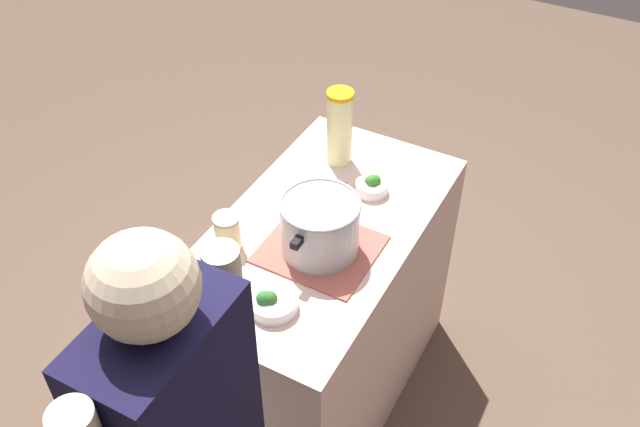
{
  "coord_description": "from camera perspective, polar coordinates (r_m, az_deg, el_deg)",
  "views": [
    {
      "loc": [
        1.45,
        0.79,
        2.4
      ],
      "look_at": [
        0.0,
        0.0,
        0.94
      ],
      "focal_mm": 39.04,
      "sensor_mm": 36.0,
      "label": 1
    }
  ],
  "objects": [
    {
      "name": "ground_plane",
      "position": [
        2.91,
        0.0,
        -14.02
      ],
      "size": [
        8.0,
        8.0,
        0.0
      ],
      "primitive_type": "plane",
      "color": "brown"
    },
    {
      "name": "counter_slab",
      "position": [
        2.56,
        0.0,
        -8.35
      ],
      "size": [
        1.1,
        0.6,
        0.89
      ],
      "primitive_type": "cube",
      "color": "beige",
      "rests_on": "ground_plane"
    },
    {
      "name": "dish_cloth",
      "position": [
        2.15,
        0.0,
        -2.92
      ],
      "size": [
        0.31,
        0.34,
        0.01
      ],
      "primitive_type": "cube",
      "color": "#A7544A",
      "rests_on": "counter_slab"
    },
    {
      "name": "cooking_pot",
      "position": [
        2.08,
        0.0,
        -0.97
      ],
      "size": [
        0.31,
        0.24,
        0.18
      ],
      "color": "#B7B7BC",
      "rests_on": "dish_cloth"
    },
    {
      "name": "lemonade_pitcher",
      "position": [
        2.42,
        1.61,
        7.08
      ],
      "size": [
        0.09,
        0.09,
        0.28
      ],
      "color": "#EAF1A4",
      "rests_on": "counter_slab"
    },
    {
      "name": "mason_jar",
      "position": [
        2.14,
        -7.58,
        -1.54
      ],
      "size": [
        0.08,
        0.08,
        0.12
      ],
      "color": "#EBEB9C",
      "rests_on": "counter_slab"
    },
    {
      "name": "broccoli_bowl_front",
      "position": [
        1.98,
        -3.94,
        -7.28
      ],
      "size": [
        0.14,
        0.14,
        0.07
      ],
      "color": "silver",
      "rests_on": "counter_slab"
    },
    {
      "name": "broccoli_bowl_center",
      "position": [
        2.35,
        4.28,
        2.3
      ],
      "size": [
        0.11,
        0.11,
        0.07
      ],
      "color": "silver",
      "rests_on": "counter_slab"
    }
  ]
}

